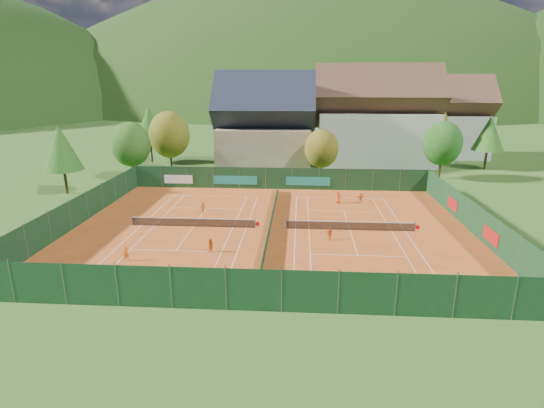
{
  "coord_description": "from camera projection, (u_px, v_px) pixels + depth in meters",
  "views": [
    {
      "loc": [
        2.83,
        -40.58,
        14.65
      ],
      "look_at": [
        0.0,
        2.0,
        2.0
      ],
      "focal_mm": 28.0,
      "sensor_mm": 36.0,
      "label": 1
    }
  ],
  "objects": [
    {
      "name": "tree_west_side",
      "position": [
        61.0,
        148.0,
        54.7
      ],
      "size": [
        5.04,
        5.04,
        9.0
      ],
      "color": "#432F17",
      "rests_on": "ground"
    },
    {
      "name": "tree_west_mid",
      "position": [
        169.0,
        135.0,
        67.45
      ],
      "size": [
        6.44,
        6.44,
        9.78
      ],
      "color": "#4C2B1B",
      "rests_on": "ground"
    },
    {
      "name": "player_left_far",
      "position": [
        203.0,
        208.0,
        47.48
      ],
      "size": [
        1.05,
        0.76,
        1.47
      ],
      "primitive_type": "imported",
      "rotation": [
        0.0,
        0.0,
        3.38
      ],
      "color": "#E65A14",
      "rests_on": "ground"
    },
    {
      "name": "fence_north",
      "position": [
        275.0,
        179.0,
        58.07
      ],
      "size": [
        40.0,
        0.1,
        3.0
      ],
      "color": "#14371C",
      "rests_on": "ground"
    },
    {
      "name": "court_divider",
      "position": [
        271.0,
        224.0,
        43.02
      ],
      "size": [
        0.03,
        28.8,
        1.0
      ],
      "color": "#14371E",
      "rests_on": "ground"
    },
    {
      "name": "fence_south",
      "position": [
        254.0,
        290.0,
        27.43
      ],
      "size": [
        40.0,
        0.04,
        3.0
      ],
      "color": "#14371B",
      "rests_on": "ground"
    },
    {
      "name": "court_markings_right",
      "position": [
        350.0,
        230.0,
        42.65
      ],
      "size": [
        11.03,
        23.83,
        0.0
      ],
      "color": "white",
      "rests_on": "ground"
    },
    {
      "name": "hotel_block_b",
      "position": [
        442.0,
        122.0,
        81.47
      ],
      "size": [
        17.28,
        10.0,
        15.5
      ],
      "color": "silver",
      "rests_on": "ground"
    },
    {
      "name": "clay_pad",
      "position": [
        271.0,
        228.0,
        43.16
      ],
      "size": [
        40.0,
        32.0,
        0.01
      ],
      "primitive_type": "cube",
      "color": "#B64E1A",
      "rests_on": "ground"
    },
    {
      "name": "tennis_net_left",
      "position": [
        195.0,
        222.0,
        43.52
      ],
      "size": [
        13.3,
        0.1,
        1.02
      ],
      "color": "#59595B",
      "rests_on": "ground"
    },
    {
      "name": "chalet",
      "position": [
        265.0,
        129.0,
        70.17
      ],
      "size": [
        16.2,
        12.0,
        16.0
      ],
      "color": "tan",
      "rests_on": "ground"
    },
    {
      "name": "loose_ball_0",
      "position": [
        176.0,
        247.0,
        38.37
      ],
      "size": [
        0.07,
        0.07,
        0.07
      ],
      "primitive_type": "sphere",
      "color": "#CCD833",
      "rests_on": "ground"
    },
    {
      "name": "tree_west_front",
      "position": [
        131.0,
        144.0,
        62.16
      ],
      "size": [
        5.72,
        5.72,
        8.69
      ],
      "color": "#4B321A",
      "rests_on": "ground"
    },
    {
      "name": "player_left_near",
      "position": [
        126.0,
        253.0,
        35.34
      ],
      "size": [
        0.55,
        0.45,
        1.32
      ],
      "primitive_type": "imported",
      "rotation": [
        0.0,
        0.0,
        0.3
      ],
      "color": "orange",
      "rests_on": "ground"
    },
    {
      "name": "fence_west",
      "position": [
        79.0,
        210.0,
        44.01
      ],
      "size": [
        0.04,
        32.0,
        3.0
      ],
      "color": "#14381D",
      "rests_on": "ground"
    },
    {
      "name": "player_left_mid",
      "position": [
        210.0,
        246.0,
        37.01
      ],
      "size": [
        0.79,
        0.74,
        1.29
      ],
      "primitive_type": "imported",
      "rotation": [
        0.0,
        0.0,
        -0.53
      ],
      "color": "#CA5212",
      "rests_on": "ground"
    },
    {
      "name": "fence_east",
      "position": [
        474.0,
        219.0,
        41.52
      ],
      "size": [
        0.09,
        32.0,
        3.0
      ],
      "color": "#133519",
      "rests_on": "ground"
    },
    {
      "name": "court_markings_left",
      "position": [
        193.0,
        227.0,
        43.67
      ],
      "size": [
        11.03,
        23.83,
        0.0
      ],
      "color": "white",
      "rests_on": "ground"
    },
    {
      "name": "hotel_block_a",
      "position": [
        375.0,
        122.0,
        74.49
      ],
      "size": [
        21.6,
        11.0,
        17.25
      ],
      "color": "silver",
      "rests_on": "ground"
    },
    {
      "name": "tree_center",
      "position": [
        322.0,
        149.0,
        62.49
      ],
      "size": [
        5.01,
        5.01,
        7.6
      ],
      "color": "#462B19",
      "rests_on": "ground"
    },
    {
      "name": "tree_east_mid",
      "position": [
        489.0,
        133.0,
        69.89
      ],
      "size": [
        5.04,
        5.04,
        9.0
      ],
      "color": "#452918",
      "rests_on": "ground"
    },
    {
      "name": "mountain_backdrop",
      "position": [
        339.0,
        165.0,
        275.97
      ],
      "size": [
        820.0,
        530.0,
        242.0
      ],
      "color": "black",
      "rests_on": "ground"
    },
    {
      "name": "tree_west_back",
      "position": [
        149.0,
        125.0,
        75.3
      ],
      "size": [
        5.6,
        5.6,
        10.0
      ],
      "color": "#4D2E1B",
      "rests_on": "ground"
    },
    {
      "name": "player_right_near",
      "position": [
        330.0,
        234.0,
        39.91
      ],
      "size": [
        0.77,
        0.53,
        1.22
      ],
      "primitive_type": "imported",
      "rotation": [
        0.0,
        0.0,
        0.36
      ],
      "color": "#E65314",
      "rests_on": "ground"
    },
    {
      "name": "ball_hopper",
      "position": [
        418.0,
        286.0,
        30.0
      ],
      "size": [
        0.34,
        0.34,
        0.8
      ],
      "color": "slate",
      "rests_on": "ground"
    },
    {
      "name": "player_right_far_a",
      "position": [
        338.0,
        197.0,
        51.67
      ],
      "size": [
        0.83,
        0.64,
        1.52
      ],
      "primitive_type": "imported",
      "rotation": [
        0.0,
        0.0,
        2.91
      ],
      "color": "#F45015",
      "rests_on": "ground"
    },
    {
      "name": "player_right_far_b",
      "position": [
        361.0,
        198.0,
        51.84
      ],
      "size": [
        1.27,
        0.81,
        1.3
      ],
      "primitive_type": "imported",
      "rotation": [
        0.0,
        0.0,
        3.52
      ],
      "color": "orange",
      "rests_on": "ground"
    },
    {
      "name": "ground",
      "position": [
        271.0,
        229.0,
        43.17
      ],
      "size": [
        600.0,
        600.0,
        0.0
      ],
      "primitive_type": "plane",
      "color": "#2E571B",
      "rests_on": "ground"
    },
    {
      "name": "tree_east_back",
      "position": [
        427.0,
        123.0,
        77.86
      ],
      "size": [
        7.15,
        7.15,
        10.86
      ],
      "color": "#473119",
      "rests_on": "ground"
    },
    {
      "name": "loose_ball_2",
      "position": [
        299.0,
        211.0,
        48.84
      ],
      "size": [
        0.07,
        0.07,
        0.07
      ],
      "primitive_type": "sphere",
      "color": "#CCD833",
      "rests_on": "ground"
    },
    {
      "name": "tree_east_front",
      "position": [
        442.0,
        143.0,
        63.06
      ],
      "size": [
        5.72,
        5.72,
        8.69
      ],
      "color": "#412717",
      "rests_on": "ground"
    },
    {
      "name": "loose_ball_1",
      "position": [
        354.0,
        259.0,
        35.66
      ],
      "size": [
        0.07,
        0.07,
        0.07
      ],
      "primitive_type": "sphere",
      "color": "#CCD833",
      "rests_on": "ground"
    },
    {
      "name": "tennis_net_right",
      "position": [
        352.0,
        225.0,
        42.5
      ],
      "size": [
        13.3,
        0.1,
        1.02
      ],
      "color": "#59595B",
      "rests_on": "ground"
    }
  ]
}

